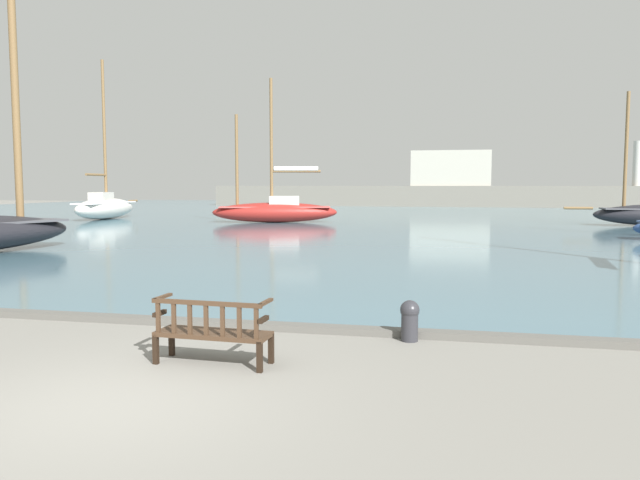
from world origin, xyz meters
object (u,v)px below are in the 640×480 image
sailboat_distant_harbor (105,206)px  park_bench (212,331)px  mooring_bollard (410,318)px  sailboat_outer_starboard (275,209)px

sailboat_distant_harbor → park_bench: bearing=-56.7°
sailboat_distant_harbor → mooring_bollard: 37.59m
park_bench → sailboat_outer_starboard: sailboat_outer_starboard is taller
sailboat_outer_starboard → mooring_bollard: size_ratio=13.79×
sailboat_outer_starboard → sailboat_distant_harbor: (-12.72, 1.20, 0.06)m
park_bench → sailboat_distant_harbor: (-20.65, 31.44, 0.49)m
sailboat_outer_starboard → sailboat_distant_harbor: size_ratio=0.82×
park_bench → sailboat_distant_harbor: sailboat_distant_harbor is taller
park_bench → sailboat_distant_harbor: size_ratio=0.15×
park_bench → mooring_bollard: size_ratio=2.48×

